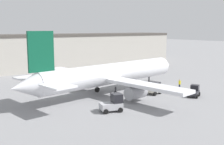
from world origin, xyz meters
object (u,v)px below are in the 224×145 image
ground_crew_worker (180,84)px  belt_loader_truck (154,88)px  airplane (108,75)px  pushback_tug (194,91)px  baggage_tug (113,104)px

ground_crew_worker → belt_loader_truck: 6.74m
airplane → pushback_tug: (10.37, -10.05, -2.53)m
baggage_tug → pushback_tug: 15.99m
ground_crew_worker → belt_loader_truck: bearing=137.5°
ground_crew_worker → belt_loader_truck: belt_loader_truck is taller
belt_loader_truck → pushback_tug: 6.75m
ground_crew_worker → baggage_tug: size_ratio=0.55×
airplane → ground_crew_worker: (13.08, -4.74, -2.42)m
pushback_tug → ground_crew_worker: bearing=38.4°
airplane → belt_loader_truck: size_ratio=11.97×
ground_crew_worker → belt_loader_truck: size_ratio=0.61×
baggage_tug → belt_loader_truck: 12.57m
ground_crew_worker → pushback_tug: pushback_tug is taller
belt_loader_truck → pushback_tug: belt_loader_truck is taller
belt_loader_truck → pushback_tug: bearing=-67.5°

